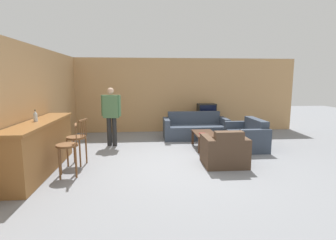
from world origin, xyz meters
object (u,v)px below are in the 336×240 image
(armchair_near, at_px, (225,152))
(tv, at_px, (207,111))
(loveseat_right, at_px, (247,137))
(coffee_table, at_px, (205,135))
(book_on_table, at_px, (203,134))
(person_by_window, at_px, (111,113))
(tv_unit, at_px, (206,125))
(bar_chair_near, at_px, (68,149))
(bar_chair_mid, at_px, (77,140))
(bottle, at_px, (35,116))
(couch_far, at_px, (195,129))

(armchair_near, relative_size, tv, 1.45)
(loveseat_right, bearing_deg, coffee_table, 179.14)
(tv, xyz_separation_m, book_on_table, (-0.65, -2.32, -0.32))
(loveseat_right, distance_m, coffee_table, 1.18)
(book_on_table, bearing_deg, coffee_table, 61.97)
(armchair_near, bearing_deg, loveseat_right, 53.30)
(armchair_near, height_order, coffee_table, armchair_near)
(book_on_table, relative_size, person_by_window, 0.10)
(armchair_near, xyz_separation_m, tv_unit, (0.45, 3.59, -0.05))
(bar_chair_near, height_order, bar_chair_mid, same)
(bar_chair_near, distance_m, book_on_table, 3.40)
(bottle, bearing_deg, person_by_window, 58.72)
(tv, bearing_deg, book_on_table, -105.68)
(coffee_table, distance_m, person_by_window, 2.66)
(loveseat_right, distance_m, book_on_table, 1.30)
(loveseat_right, xyz_separation_m, coffee_table, (-1.18, 0.02, 0.07))
(couch_far, distance_m, coffee_table, 1.24)
(tv_unit, bearing_deg, bar_chair_mid, -138.00)
(tv, bearing_deg, tv_unit, 90.00)
(bar_chair_near, height_order, book_on_table, bar_chair_near)
(bar_chair_near, relative_size, coffee_table, 1.00)
(bottle, bearing_deg, couch_far, 36.31)
(armchair_near, distance_m, coffee_table, 1.47)
(armchair_near, distance_m, tv_unit, 3.62)
(loveseat_right, bearing_deg, bar_chair_near, -157.06)
(couch_far, relative_size, coffee_table, 1.96)
(loveseat_right, height_order, book_on_table, loveseat_right)
(bar_chair_near, distance_m, coffee_table, 3.59)
(person_by_window, bearing_deg, bar_chair_near, -103.09)
(tv_unit, bearing_deg, loveseat_right, -73.62)
(bar_chair_near, height_order, tv_unit, bar_chair_near)
(armchair_near, bearing_deg, bottle, -179.26)
(bar_chair_mid, xyz_separation_m, bottle, (-0.68, -0.37, 0.59))
(loveseat_right, distance_m, bottle, 5.24)
(coffee_table, bearing_deg, bottle, -158.14)
(tv_unit, bearing_deg, bar_chair_near, -132.60)
(coffee_table, distance_m, tv_unit, 2.20)
(loveseat_right, relative_size, tv, 2.31)
(bar_chair_near, height_order, loveseat_right, bar_chair_near)
(couch_far, distance_m, bottle, 4.73)
(tv_unit, height_order, bottle, bottle)
(bar_chair_mid, xyz_separation_m, person_by_window, (0.54, 1.65, 0.38))
(loveseat_right, relative_size, coffee_table, 1.42)
(armchair_near, height_order, person_by_window, person_by_window)
(coffee_table, bearing_deg, book_on_table, -118.03)
(couch_far, xyz_separation_m, person_by_window, (-2.52, -0.74, 0.63))
(bar_chair_mid, height_order, armchair_near, bar_chair_mid)
(tv_unit, bearing_deg, armchair_near, -97.06)
(coffee_table, xyz_separation_m, tv, (0.55, 2.13, 0.40))
(person_by_window, bearing_deg, tv, 27.71)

